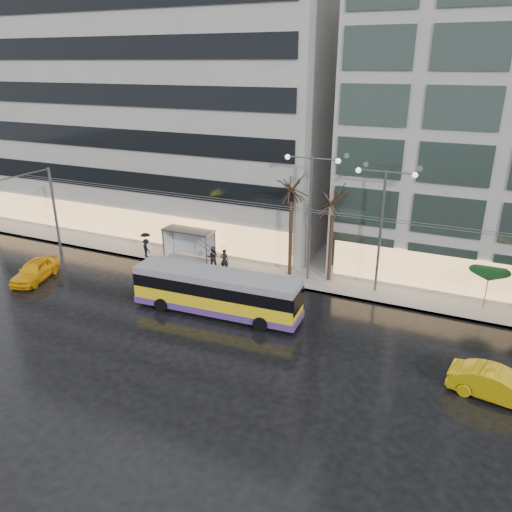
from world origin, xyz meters
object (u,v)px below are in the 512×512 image
Objects in this scene: trolleybus at (217,293)px; street_lamp_near at (311,202)px; bus_shelter at (186,237)px; taxi_a at (35,270)px.

street_lamp_near is at bearing 63.74° from trolleybus.
street_lamp_near is (10.38, 0.11, 4.03)m from bus_shelter.
street_lamp_near reaches higher than trolleybus.
trolleybus is 14.80m from taxi_a.
trolleybus is 2.46× the size of taxi_a.
street_lamp_near is at bearing 0.63° from bus_shelter.
trolleybus is at bearing -116.26° from street_lamp_near.
street_lamp_near is at bearing 8.75° from taxi_a.
bus_shelter is 0.93× the size of taxi_a.
street_lamp_near is (3.62, 7.33, 4.62)m from trolleybus.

